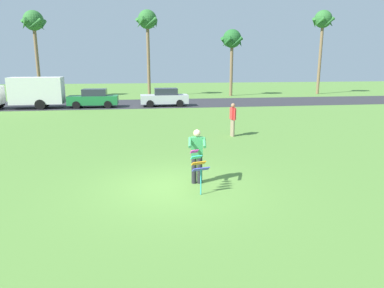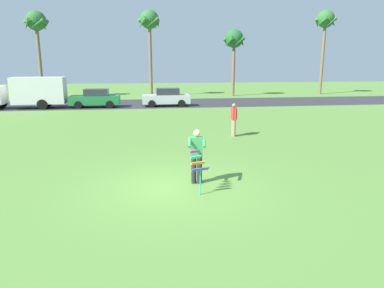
% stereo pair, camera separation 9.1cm
% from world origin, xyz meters
% --- Properties ---
extents(ground_plane, '(120.00, 120.00, 0.00)m').
position_xyz_m(ground_plane, '(0.00, 0.00, 0.00)').
color(ground_plane, '#568438').
extents(road_strip, '(120.00, 8.00, 0.01)m').
position_xyz_m(road_strip, '(0.00, 23.57, 0.01)').
color(road_strip, '#2D2D33').
rests_on(road_strip, ground).
extents(person_kite_flyer, '(0.61, 0.71, 1.73)m').
position_xyz_m(person_kite_flyer, '(0.75, 0.22, 0.95)').
color(person_kite_flyer, '#26262B').
rests_on(person_kite_flyer, ground).
extents(kite_held, '(0.53, 0.70, 1.24)m').
position_xyz_m(kite_held, '(0.66, -0.61, 0.85)').
color(kite_held, '#D83399').
rests_on(kite_held, ground).
extents(parked_truck_white_box, '(6.76, 2.26, 2.62)m').
position_xyz_m(parked_truck_white_box, '(-10.20, 21.17, 1.41)').
color(parked_truck_white_box, silver).
rests_on(parked_truck_white_box, ground).
extents(parked_car_green, '(4.23, 1.90, 1.60)m').
position_xyz_m(parked_car_green, '(-4.79, 21.17, 0.77)').
color(parked_car_green, '#1E7238').
rests_on(parked_car_green, ground).
extents(parked_car_silver, '(4.21, 1.85, 1.60)m').
position_xyz_m(parked_car_silver, '(1.38, 21.17, 0.77)').
color(parked_car_silver, silver).
rests_on(parked_car_silver, ground).
extents(palm_tree_left_near, '(2.58, 2.71, 9.26)m').
position_xyz_m(palm_tree_left_near, '(-11.66, 31.03, 7.78)').
color(palm_tree_left_near, brown).
rests_on(palm_tree_left_near, ground).
extents(palm_tree_right_near, '(2.58, 2.71, 9.63)m').
position_xyz_m(palm_tree_right_near, '(0.38, 31.31, 8.12)').
color(palm_tree_right_near, brown).
rests_on(palm_tree_right_near, ground).
extents(palm_tree_centre_far, '(2.58, 2.71, 7.60)m').
position_xyz_m(palm_tree_centre_far, '(9.99, 30.50, 6.25)').
color(palm_tree_centre_far, brown).
rests_on(palm_tree_centre_far, ground).
extents(palm_tree_far_left, '(2.58, 2.71, 10.05)m').
position_xyz_m(palm_tree_far_left, '(21.49, 31.34, 8.50)').
color(palm_tree_far_left, brown).
rests_on(palm_tree_far_left, ground).
extents(person_walker_near, '(0.26, 0.57, 1.73)m').
position_xyz_m(person_walker_near, '(3.83, 7.26, 0.93)').
color(person_walker_near, gray).
rests_on(person_walker_near, ground).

